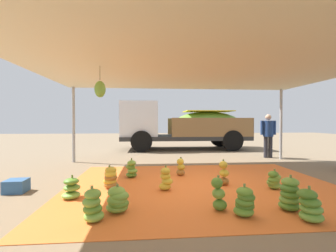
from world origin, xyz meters
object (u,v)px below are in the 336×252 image
(banana_bunch_0, at_px, (219,195))
(banana_bunch_10, at_px, (310,206))
(banana_bunch_7, at_px, (274,180))
(cargo_truck_main, at_px, (181,125))
(crate_0, at_px, (16,186))
(banana_bunch_9, at_px, (71,189))
(banana_bunch_2, at_px, (93,206))
(worker_0, at_px, (268,132))
(banana_bunch_12, at_px, (181,168))
(banana_bunch_4, at_px, (224,174))
(banana_bunch_3, at_px, (118,200))
(banana_bunch_1, at_px, (132,169))
(banana_bunch_8, at_px, (245,202))
(banana_bunch_6, at_px, (111,178))
(banana_bunch_5, at_px, (290,195))
(banana_bunch_11, at_px, (166,179))

(banana_bunch_0, xyz_separation_m, banana_bunch_10, (1.17, -0.52, -0.03))
(banana_bunch_7, bearing_deg, cargo_truck_main, 97.25)
(crate_0, bearing_deg, banana_bunch_9, -21.63)
(banana_bunch_2, xyz_separation_m, worker_0, (5.50, 5.45, 0.77))
(banana_bunch_12, xyz_separation_m, crate_0, (-3.50, -1.10, -0.09))
(banana_bunch_4, bearing_deg, banana_bunch_9, -168.85)
(banana_bunch_3, height_order, worker_0, worker_0)
(banana_bunch_1, xyz_separation_m, banana_bunch_2, (-0.37, -2.57, 0.01))
(banana_bunch_2, relative_size, cargo_truck_main, 0.08)
(banana_bunch_3, bearing_deg, crate_0, 150.17)
(cargo_truck_main, distance_m, crate_0, 8.35)
(banana_bunch_8, bearing_deg, banana_bunch_6, 143.75)
(banana_bunch_0, xyz_separation_m, banana_bunch_5, (1.13, -0.10, 0.00))
(banana_bunch_1, relative_size, banana_bunch_5, 0.87)
(banana_bunch_7, bearing_deg, crate_0, 177.15)
(banana_bunch_2, distance_m, banana_bunch_11, 1.83)
(banana_bunch_12, bearing_deg, banana_bunch_0, -83.45)
(banana_bunch_11, bearing_deg, banana_bunch_3, -127.03)
(banana_bunch_4, bearing_deg, banana_bunch_6, -179.57)
(banana_bunch_10, bearing_deg, banana_bunch_3, 168.41)
(banana_bunch_2, xyz_separation_m, banana_bunch_6, (-0.01, 1.67, -0.00))
(banana_bunch_8, relative_size, cargo_truck_main, 0.07)
(banana_bunch_5, xyz_separation_m, banana_bunch_8, (-0.81, -0.15, -0.04))
(banana_bunch_4, distance_m, banana_bunch_9, 3.16)
(banana_bunch_11, relative_size, crate_0, 1.30)
(banana_bunch_0, bearing_deg, banana_bunch_2, -171.85)
(banana_bunch_7, bearing_deg, banana_bunch_9, -176.81)
(banana_bunch_1, distance_m, banana_bunch_6, 0.98)
(banana_bunch_10, relative_size, worker_0, 0.29)
(banana_bunch_4, relative_size, banana_bunch_11, 1.12)
(banana_bunch_4, xyz_separation_m, cargo_truck_main, (0.02, 6.91, 0.98))
(banana_bunch_9, xyz_separation_m, cargo_truck_main, (3.12, 7.52, 1.06))
(banana_bunch_0, relative_size, banana_bunch_1, 1.13)
(banana_bunch_2, distance_m, banana_bunch_10, 3.09)
(banana_bunch_1, relative_size, banana_bunch_3, 1.07)
(worker_0, bearing_deg, banana_bunch_6, -145.59)
(banana_bunch_0, xyz_separation_m, worker_0, (3.60, 5.17, 0.75))
(banana_bunch_2, bearing_deg, banana_bunch_3, 45.80)
(banana_bunch_3, xyz_separation_m, cargo_truck_main, (2.18, 8.28, 1.04))
(banana_bunch_0, relative_size, banana_bunch_3, 1.21)
(banana_bunch_7, xyz_separation_m, cargo_truck_main, (-0.93, 7.29, 1.05))
(banana_bunch_2, distance_m, banana_bunch_8, 2.23)
(banana_bunch_0, relative_size, banana_bunch_4, 0.97)
(banana_bunch_9, height_order, banana_bunch_10, banana_bunch_10)
(banana_bunch_2, height_order, banana_bunch_4, banana_bunch_4)
(banana_bunch_0, height_order, banana_bunch_7, banana_bunch_0)
(banana_bunch_1, bearing_deg, banana_bunch_2, -98.08)
(banana_bunch_12, relative_size, worker_0, 0.28)
(banana_bunch_4, distance_m, banana_bunch_8, 1.68)
(banana_bunch_0, bearing_deg, banana_bunch_12, 96.55)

